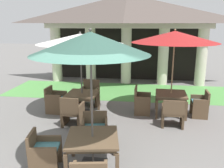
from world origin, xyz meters
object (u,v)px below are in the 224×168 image
(patio_umbrella_near_foreground, at_px, (80,39))
(patio_chair_mid_right_south, at_px, (173,113))
(patio_chair_mid_left_north, at_px, (95,129))
(patio_chair_mid_right_west, at_px, (141,101))
(patio_table_near_foreground, at_px, (82,96))
(patio_chair_mid_left_west, at_px, (44,152))
(patio_chair_near_foreground_south, at_px, (72,112))
(patio_umbrella_mid_left, at_px, (90,45))
(patio_umbrella_mid_right, at_px, (175,38))
(patio_chair_near_foreground_west, at_px, (55,100))
(patio_chair_near_foreground_north, at_px, (90,93))
(terracotta_urn, at_px, (79,98))
(patio_table_mid_right, at_px, (171,96))
(patio_table_mid_left, at_px, (93,140))
(patio_chair_mid_right_east, at_px, (200,104))

(patio_umbrella_near_foreground, height_order, patio_chair_mid_right_south, patio_umbrella_near_foreground)
(patio_chair_mid_left_north, height_order, patio_chair_mid_right_west, patio_chair_mid_right_west)
(patio_table_near_foreground, height_order, patio_chair_mid_left_west, patio_chair_mid_left_west)
(patio_chair_near_foreground_south, bearing_deg, patio_umbrella_mid_left, -59.59)
(patio_table_near_foreground, xyz_separation_m, patio_chair_mid_left_west, (0.00, -3.14, -0.23))
(patio_umbrella_mid_right, bearing_deg, patio_table_near_foreground, -173.88)
(patio_chair_near_foreground_south, height_order, patio_chair_mid_left_west, patio_chair_near_foreground_south)
(patio_umbrella_mid_left, bearing_deg, patio_umbrella_near_foreground, 108.48)
(patio_chair_near_foreground_west, relative_size, patio_chair_mid_left_north, 1.06)
(patio_chair_near_foreground_south, distance_m, patio_chair_near_foreground_north, 1.92)
(patio_chair_mid_left_north, distance_m, terracotta_urn, 3.26)
(patio_chair_mid_left_north, xyz_separation_m, patio_table_mid_right, (2.06, 2.30, 0.24))
(patio_chair_near_foreground_north, bearing_deg, patio_chair_near_foreground_south, 90.00)
(patio_table_mid_left, bearing_deg, patio_chair_mid_left_north, 99.23)
(patio_chair_near_foreground_west, distance_m, patio_umbrella_mid_right, 4.40)
(patio_chair_mid_left_west, xyz_separation_m, patio_chair_mid_right_south, (2.86, 2.51, 0.01))
(patio_chair_mid_left_north, bearing_deg, patio_chair_near_foreground_west, -57.98)
(patio_chair_near_foreground_north, height_order, patio_chair_mid_right_west, patio_chair_near_foreground_north)
(patio_chair_near_foreground_south, relative_size, patio_chair_mid_right_east, 1.08)
(patio_chair_mid_left_north, relative_size, patio_umbrella_mid_right, 0.29)
(patio_table_mid_left, height_order, patio_table_mid_right, patio_table_mid_right)
(patio_table_near_foreground, height_order, patio_umbrella_mid_right, patio_umbrella_mid_right)
(patio_chair_mid_right_south, bearing_deg, patio_umbrella_near_foreground, 169.36)
(patio_umbrella_mid_left, relative_size, patio_umbrella_mid_right, 1.03)
(patio_table_mid_left, bearing_deg, patio_table_mid_right, 59.96)
(patio_table_mid_left, distance_m, patio_umbrella_mid_left, 1.93)
(patio_table_mid_left, bearing_deg, patio_chair_mid_right_east, 48.92)
(patio_umbrella_near_foreground, bearing_deg, patio_chair_near_foreground_north, 86.97)
(patio_umbrella_mid_right, bearing_deg, patio_chair_mid_left_north, -131.92)
(patio_chair_mid_right_south, height_order, patio_chair_mid_right_west, patio_chair_mid_right_west)
(patio_chair_near_foreground_north, bearing_deg, patio_umbrella_mid_left, 106.53)
(patio_table_near_foreground, distance_m, patio_umbrella_mid_left, 3.70)
(patio_umbrella_mid_right, bearing_deg, patio_chair_near_foreground_west, -176.14)
(patio_table_near_foreground, relative_size, patio_chair_near_foreground_north, 1.12)
(patio_table_near_foreground, distance_m, patio_chair_mid_left_west, 3.15)
(patio_chair_mid_right_east, distance_m, patio_chair_mid_right_west, 1.89)
(patio_chair_near_foreground_south, xyz_separation_m, patio_table_mid_left, (1.05, -2.02, 0.22))
(patio_umbrella_mid_right, relative_size, patio_chair_mid_right_west, 3.10)
(patio_chair_mid_left_west, bearing_deg, patio_chair_mid_right_east, 122.51)
(patio_table_mid_right, height_order, patio_chair_mid_right_east, patio_chair_mid_right_east)
(patio_chair_mid_left_north, height_order, patio_umbrella_mid_right, patio_umbrella_mid_right)
(patio_table_mid_left, bearing_deg, patio_chair_mid_right_west, 73.96)
(patio_chair_near_foreground_north, bearing_deg, patio_chair_mid_right_west, 165.01)
(patio_chair_near_foreground_west, relative_size, terracotta_urn, 1.94)
(patio_chair_near_foreground_north, relative_size, patio_chair_mid_right_west, 1.01)
(patio_umbrella_near_foreground, xyz_separation_m, patio_chair_near_foreground_north, (0.05, 0.96, -2.04))
(patio_table_near_foreground, xyz_separation_m, patio_umbrella_mid_right, (2.90, 0.31, 1.90))
(patio_table_mid_right, relative_size, patio_umbrella_mid_right, 0.36)
(patio_chair_near_foreground_north, bearing_deg, patio_table_near_foreground, 90.00)
(patio_table_mid_right, bearing_deg, patio_table_near_foreground, -173.88)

